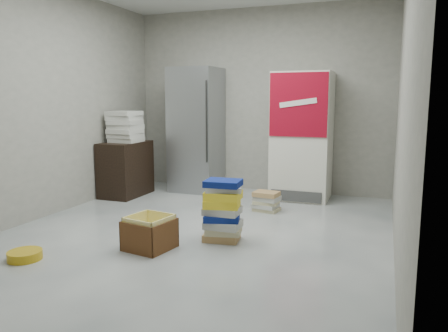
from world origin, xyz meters
name	(u,v)px	position (x,y,z in m)	size (l,w,h in m)	color
ground	(193,234)	(0.00, 0.00, 0.00)	(5.00, 5.00, 0.00)	silver
room_shell	(191,62)	(0.00, 0.00, 1.80)	(4.04, 5.04, 2.82)	#A09B90
steel_fridge	(196,130)	(-0.90, 2.13, 0.95)	(0.70, 0.72, 1.90)	#929599
coke_cooler	(302,136)	(0.75, 2.12, 0.90)	(0.80, 0.73, 1.80)	silver
wood_shelf	(126,169)	(-1.73, 1.40, 0.40)	(0.50, 0.80, 0.80)	black
supply_box_stack	(125,127)	(-1.71, 1.40, 1.03)	(0.43, 0.45, 0.45)	beige
phonebook_stack_main	(223,211)	(0.37, -0.09, 0.32)	(0.42, 0.39, 0.63)	#AE8551
phonebook_stack_side	(266,201)	(0.48, 1.22, 0.13)	(0.36, 0.30, 0.26)	#C6BB8E
cardboard_box	(150,235)	(-0.21, -0.55, 0.13)	(0.47, 0.47, 0.33)	yellow
bucket_lid	(25,255)	(-1.11, -1.20, 0.04)	(0.30, 0.30, 0.08)	gold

